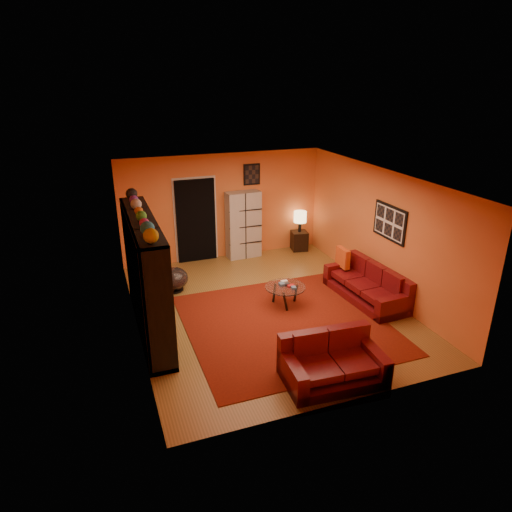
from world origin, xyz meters
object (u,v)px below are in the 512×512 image
object	(u,v)px
sofa	(369,285)
storage_cabinet	(243,225)
loveseat	(331,361)
tv	(150,280)
coffee_table	(285,289)
bowl_chair	(174,279)
table_lamp	(300,217)
side_table	(299,241)
entertainment_unit	(146,276)

from	to	relation	value
sofa	storage_cabinet	size ratio (longest dim) A/B	1.21
loveseat	tv	bearing A→B (deg)	48.14
sofa	coffee_table	bearing A→B (deg)	166.37
tv	sofa	bearing A→B (deg)	-93.45
storage_cabinet	bowl_chair	bearing A→B (deg)	-149.21
coffee_table	storage_cabinet	size ratio (longest dim) A/B	0.48
tv	sofa	xyz separation A→B (m)	(4.36, -0.26, -0.69)
bowl_chair	table_lamp	world-z (taller)	table_lamp
coffee_table	sofa	bearing A→B (deg)	-10.13
side_table	bowl_chair	bearing A→B (deg)	-159.54
tv	table_lamp	size ratio (longest dim) A/B	1.66
loveseat	table_lamp	bearing A→B (deg)	-16.55
sofa	bowl_chair	bearing A→B (deg)	151.35
coffee_table	table_lamp	world-z (taller)	table_lamp
loveseat	storage_cabinet	bearing A→B (deg)	-0.39
table_lamp	storage_cabinet	bearing A→B (deg)	178.13
loveseat	storage_cabinet	world-z (taller)	storage_cabinet
bowl_chair	loveseat	bearing A→B (deg)	-66.45
sofa	table_lamp	bearing A→B (deg)	89.12
storage_cabinet	sofa	bearing A→B (deg)	-65.18
coffee_table	storage_cabinet	bearing A→B (deg)	88.52
entertainment_unit	bowl_chair	distance (m)	1.76
loveseat	side_table	bearing A→B (deg)	-16.55
loveseat	coffee_table	size ratio (longest dim) A/B	1.91
bowl_chair	side_table	size ratio (longest dim) A/B	1.23
loveseat	side_table	world-z (taller)	loveseat
tv	loveseat	world-z (taller)	tv
coffee_table	side_table	xyz separation A→B (m)	(1.61, 2.76, -0.11)
storage_cabinet	tv	bearing A→B (deg)	-136.54
bowl_chair	side_table	world-z (taller)	bowl_chair
table_lamp	sofa	bearing A→B (deg)	-87.38
entertainment_unit	loveseat	distance (m)	3.47
tv	bowl_chair	xyz separation A→B (m)	(0.65, 1.48, -0.71)
entertainment_unit	sofa	bearing A→B (deg)	-4.19
coffee_table	bowl_chair	xyz separation A→B (m)	(-1.96, 1.43, -0.09)
sofa	table_lamp	distance (m)	3.13
tv	bowl_chair	distance (m)	1.76
bowl_chair	table_lamp	bearing A→B (deg)	20.46
loveseat	coffee_table	xyz separation A→B (m)	(0.29, 2.41, 0.08)
sofa	side_table	size ratio (longest dim) A/B	4.06
loveseat	storage_cabinet	xyz separation A→B (m)	(0.36, 5.22, 0.56)
side_table	table_lamp	xyz separation A→B (m)	(0.00, 0.00, 0.64)
bowl_chair	coffee_table	bearing A→B (deg)	-36.05
tv	storage_cabinet	size ratio (longest dim) A/B	0.54
sofa	loveseat	distance (m)	2.92
storage_cabinet	side_table	bearing A→B (deg)	-5.23
loveseat	bowl_chair	size ratio (longest dim) A/B	2.50
entertainment_unit	coffee_table	xyz separation A→B (m)	(2.66, -0.01, -0.69)
bowl_chair	side_table	xyz separation A→B (m)	(3.57, 1.33, -0.02)
table_lamp	side_table	bearing A→B (deg)	180.00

